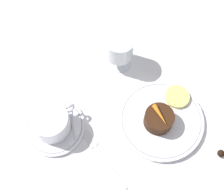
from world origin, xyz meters
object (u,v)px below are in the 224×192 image
dinner_plate (161,120)px  coffee_cup (51,122)px  wine_glass (120,49)px  fork (100,152)px  dessert_cake (159,119)px

dinner_plate → coffee_cup: (-0.23, 0.16, 0.04)m
wine_glass → fork: bearing=-140.4°
wine_glass → fork: size_ratio=0.59×
dinner_plate → coffee_cup: coffee_cup is taller
wine_glass → fork: (-0.21, -0.17, -0.07)m
coffee_cup → fork: size_ratio=0.66×
dessert_cake → wine_glass: bearing=77.9°
dinner_plate → fork: bearing=168.4°
dinner_plate → fork: (-0.18, 0.04, -0.01)m
dinner_plate → fork: size_ratio=1.23×
dessert_cake → dinner_plate: bearing=-1.9°
coffee_cup → dinner_plate: bearing=-35.4°
dinner_plate → dessert_cake: (-0.01, 0.00, 0.03)m
dessert_cake → coffee_cup: bearing=143.2°
wine_glass → fork: wine_glass is taller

